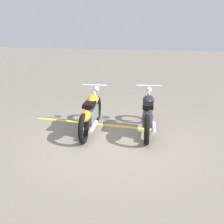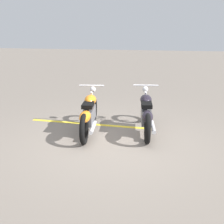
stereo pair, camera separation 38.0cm
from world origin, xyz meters
TOP-DOWN VIEW (x-y plane):
  - ground_plane at (0.00, 0.00)m, footprint 60.00×60.00m
  - motorcycle_bright_foreground at (-0.47, -0.64)m, footprint 2.22×0.70m
  - motorcycle_dark_foreground at (-0.79, 0.66)m, footprint 2.22×0.69m
  - parking_stripe_near at (-1.01, -0.82)m, footprint 0.13×3.20m

SIDE VIEW (x-z plane):
  - ground_plane at x=0.00m, z-range 0.00..0.00m
  - parking_stripe_near at x=-1.01m, z-range 0.00..0.01m
  - motorcycle_bright_foreground at x=-0.47m, z-range -0.06..0.98m
  - motorcycle_dark_foreground at x=-0.79m, z-range -0.06..0.98m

